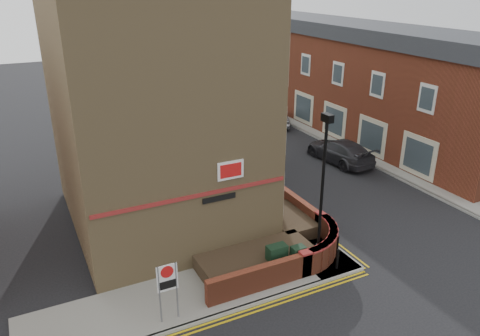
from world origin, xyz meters
name	(u,v)px	position (x,y,z in m)	size (l,w,h in m)	color
ground	(300,290)	(0.00, 0.00, 0.00)	(120.00, 120.00, 0.00)	black
pavement_corner	(200,292)	(-3.50, 1.50, 0.06)	(13.00, 3.00, 0.12)	gray
pavement_main	(196,151)	(2.00, 16.00, 0.06)	(2.00, 32.00, 0.12)	gray
pavement_far	(353,140)	(13.00, 13.00, 0.06)	(4.00, 40.00, 0.12)	gray
kerb_side	(216,316)	(-3.50, 0.00, 0.06)	(13.00, 0.15, 0.12)	gray
kerb_main_near	(209,148)	(3.00, 16.00, 0.06)	(0.15, 32.00, 0.12)	gray
kerb_main_far	(330,144)	(11.00, 13.00, 0.06)	(0.15, 40.00, 0.12)	gray
yellow_lines_side	(219,322)	(-3.50, -0.25, 0.01)	(13.00, 0.28, 0.01)	gold
yellow_lines_main	(213,149)	(3.25, 16.00, 0.01)	(0.28, 32.00, 0.01)	gold
corner_building	(155,93)	(-2.84, 8.00, 6.23)	(8.95, 10.40, 13.60)	#92784E
garden_wall	(268,257)	(0.00, 2.50, 0.00)	(6.80, 6.00, 1.20)	brown
lamppost	(322,191)	(1.60, 1.20, 3.34)	(0.25, 0.50, 6.30)	black
utility_cabinet_large	(277,259)	(-0.30, 1.30, 0.72)	(0.80, 0.45, 1.20)	black
utility_cabinet_small	(298,259)	(0.50, 1.00, 0.67)	(0.55, 0.40, 1.10)	black
bollard_near	(337,259)	(2.00, 0.40, 0.57)	(0.11, 0.11, 0.90)	black
bollard_far	(337,246)	(2.60, 1.20, 0.57)	(0.11, 0.11, 0.90)	black
zone_sign	(168,282)	(-5.00, 0.50, 1.64)	(0.72, 0.07, 2.20)	slate
far_terrace	(340,74)	(14.50, 17.00, 4.04)	(5.40, 30.40, 8.00)	brown
far_terrace_cream	(226,42)	(14.50, 38.00, 4.05)	(5.40, 12.40, 8.00)	beige
tree_near	(205,89)	(2.00, 14.05, 4.70)	(3.64, 3.65, 6.70)	#382B1E
tree_mid	(164,61)	(2.00, 22.05, 5.20)	(4.03, 4.03, 7.42)	#382B1E
tree_far	(136,51)	(2.00, 30.05, 4.91)	(3.81, 3.81, 7.00)	#382B1E
traffic_light_assembly	(159,85)	(2.40, 25.00, 2.78)	(0.20, 0.16, 4.20)	black
silver_car_near	(254,157)	(4.29, 11.93, 0.62)	(1.32, 3.79, 1.25)	#A2A4A9
red_car_main	(206,116)	(5.00, 21.47, 0.74)	(2.45, 5.31, 1.47)	maroon
grey_car_far	(340,151)	(9.60, 10.16, 0.74)	(2.06, 5.07, 1.47)	#2E2D32
silver_car_far	(278,116)	(10.20, 18.96, 0.72)	(1.70, 4.22, 1.44)	#ADAEB5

